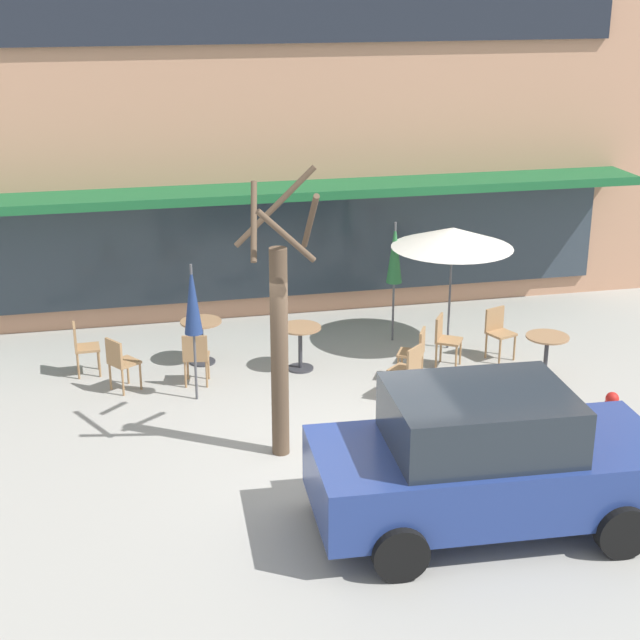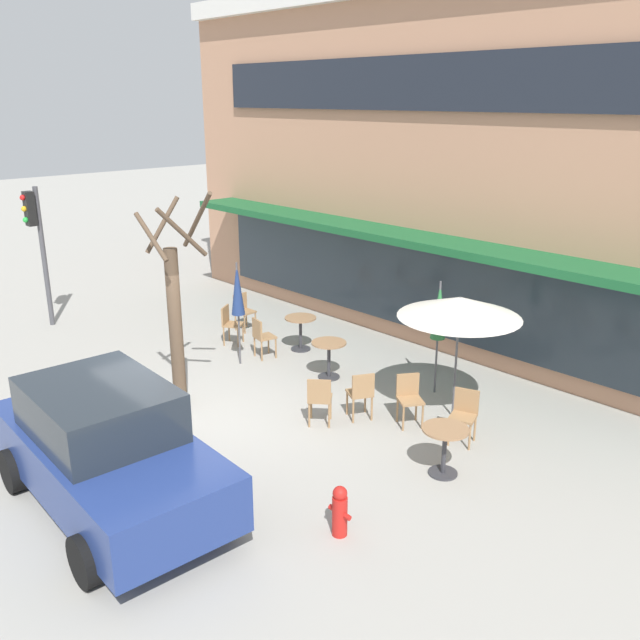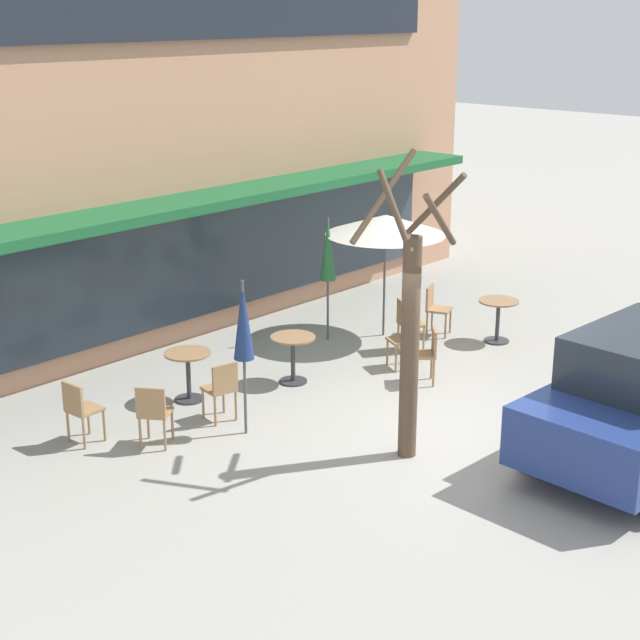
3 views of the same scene
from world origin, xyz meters
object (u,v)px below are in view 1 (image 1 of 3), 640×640
object	(u,v)px
cafe_chair_0	(445,337)
cafe_chair_1	(82,345)
patio_umbrella_cream_folded	(192,300)
cafe_chair_3	(196,355)
cafe_chair_4	(408,368)
cafe_chair_6	(415,351)
patio_umbrella_corner_open	(452,238)
cafe_chair_2	(498,329)
fire_hydrant	(610,415)
cafe_table_streetside	(201,334)
cafe_table_by_tree	(546,350)
patio_umbrella_green_folded	(395,254)
parked_sedan	(486,460)
cafe_table_near_wall	(300,340)
street_tree	(280,334)
cafe_chair_5	(120,360)

from	to	relation	value
cafe_chair_0	cafe_chair_1	xyz separation A→B (m)	(-5.95, 0.94, 0.00)
patio_umbrella_cream_folded	cafe_chair_3	xyz separation A→B (m)	(0.06, 0.55, -1.10)
cafe_chair_4	cafe_chair_6	distance (m)	0.75
cafe_chair_1	cafe_chair_3	xyz separation A→B (m)	(1.78, -0.84, 0.00)
patio_umbrella_corner_open	cafe_chair_2	xyz separation A→B (m)	(0.67, -0.64, -1.50)
fire_hydrant	cafe_chair_2	bearing A→B (deg)	96.97
cafe_table_streetside	fire_hydrant	world-z (taller)	cafe_table_streetside
cafe_table_by_tree	cafe_chair_2	bearing A→B (deg)	110.84
patio_umbrella_green_folded	parked_sedan	world-z (taller)	patio_umbrella_green_folded
cafe_chair_6	cafe_chair_0	bearing A→B (deg)	36.07
cafe_table_near_wall	cafe_chair_1	bearing A→B (deg)	171.35
patio_umbrella_cream_folded	cafe_chair_4	size ratio (longest dim) A/B	2.47
street_tree	cafe_chair_6	bearing A→B (deg)	37.98
cafe_chair_3	cafe_chair_6	xyz separation A→B (m)	(3.49, -0.58, 0.00)
cafe_table_near_wall	parked_sedan	bearing A→B (deg)	-77.49
cafe_chair_4	cafe_chair_5	xyz separation A→B (m)	(-4.35, 1.28, 0.00)
patio_umbrella_green_folded	patio_umbrella_corner_open	distance (m)	1.10
cafe_chair_2	parked_sedan	size ratio (longest dim) A/B	0.21
patio_umbrella_cream_folded	patio_umbrella_corner_open	size ratio (longest dim) A/B	1.00
cafe_table_near_wall	patio_umbrella_green_folded	world-z (taller)	patio_umbrella_green_folded
cafe_chair_4	parked_sedan	bearing A→B (deg)	-93.33
cafe_chair_3	cafe_chair_2	bearing A→B (deg)	0.75
cafe_chair_0	parked_sedan	xyz separation A→B (m)	(-1.22, -4.90, 0.35)
patio_umbrella_corner_open	cafe_chair_6	xyz separation A→B (m)	(-1.02, -1.29, -1.50)
cafe_table_by_tree	cafe_chair_1	size ratio (longest dim) A/B	0.85
cafe_chair_3	cafe_chair_4	world-z (taller)	same
patio_umbrella_green_folded	fire_hydrant	world-z (taller)	patio_umbrella_green_folded
cafe_table_by_tree	patio_umbrella_cream_folded	size ratio (longest dim) A/B	0.35
cafe_table_near_wall	cafe_chair_4	world-z (taller)	cafe_chair_4
cafe_chair_5	fire_hydrant	xyz separation A→B (m)	(6.78, -3.19, -0.17)
cafe_chair_3	cafe_chair_5	world-z (taller)	same
cafe_table_by_tree	patio_umbrella_corner_open	xyz separation A→B (m)	(-1.07, 1.70, 1.51)
cafe_table_near_wall	cafe_table_by_tree	world-z (taller)	same
cafe_chair_5	parked_sedan	distance (m)	6.51
street_tree	cafe_chair_3	bearing A→B (deg)	109.40
cafe_chair_1	street_tree	distance (m)	4.54
cafe_table_streetside	cafe_table_by_tree	size ratio (longest dim) A/B	1.00
cafe_chair_5	fire_hydrant	bearing A→B (deg)	-25.23
patio_umbrella_corner_open	cafe_chair_6	bearing A→B (deg)	-128.53
patio_umbrella_corner_open	cafe_chair_6	world-z (taller)	patio_umbrella_corner_open
cafe_chair_1	cafe_chair_3	size ratio (longest dim) A/B	1.00
cafe_table_near_wall	patio_umbrella_green_folded	bearing A→B (deg)	27.32
cafe_chair_1	fire_hydrant	xyz separation A→B (m)	(7.37, -4.01, -0.17)
patio_umbrella_corner_open	cafe_chair_5	distance (m)	5.94
patio_umbrella_cream_folded	cafe_table_streetside	bearing A→B (deg)	80.62
patio_umbrella_green_folded	cafe_table_by_tree	bearing A→B (deg)	-49.87
patio_umbrella_green_folded	cafe_chair_5	distance (m)	5.14
patio_umbrella_green_folded	parked_sedan	distance (m)	6.37
patio_umbrella_cream_folded	cafe_chair_0	distance (m)	4.39
patio_umbrella_corner_open	fire_hydrant	distance (m)	4.35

